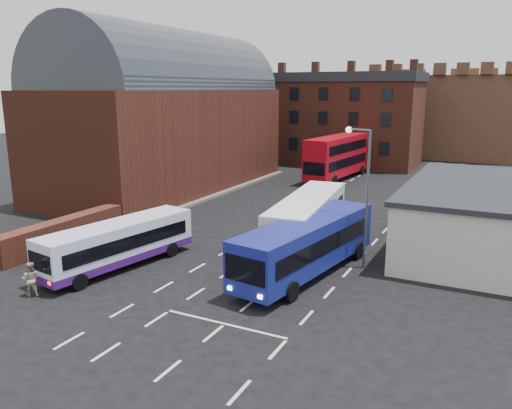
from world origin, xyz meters
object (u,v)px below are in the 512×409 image
at_px(street_lamp, 363,185).
at_px(pedestrian_beige, 31,279).
at_px(bus_white_inbound, 308,216).
at_px(pedestrian_red, 78,261).
at_px(bus_white_outbound, 119,241).
at_px(bus_blue, 307,243).
at_px(bus_red_double, 337,156).

height_order(street_lamp, pedestrian_beige, street_lamp).
xyz_separation_m(bus_white_inbound, pedestrian_red, (-9.07, -11.33, -0.98)).
bearing_deg(bus_white_inbound, street_lamp, 141.37).
xyz_separation_m(bus_white_outbound, street_lamp, (12.46, 6.36, 3.30)).
xyz_separation_m(bus_white_outbound, pedestrian_beige, (-1.11, -5.19, -0.68)).
bearing_deg(pedestrian_beige, street_lamp, -171.24).
bearing_deg(bus_blue, bus_white_inbound, -60.36).
bearing_deg(bus_white_outbound, bus_red_double, 95.72).
relative_size(bus_white_outbound, pedestrian_red, 5.47).
bearing_deg(bus_white_outbound, pedestrian_beige, -92.30).
xyz_separation_m(bus_red_double, pedestrian_red, (-3.28, -35.89, -1.69)).
bearing_deg(bus_red_double, bus_white_outbound, 91.31).
height_order(bus_red_double, street_lamp, street_lamp).
relative_size(street_lamp, pedestrian_beige, 4.56).
relative_size(bus_blue, pedestrian_beige, 6.62).
xyz_separation_m(bus_white_outbound, bus_red_double, (2.36, 33.62, 1.04)).
height_order(bus_white_inbound, bus_red_double, bus_red_double).
bearing_deg(bus_blue, bus_red_double, -66.28).
xyz_separation_m(street_lamp, pedestrian_red, (-13.37, -8.63, -3.95)).
xyz_separation_m(bus_blue, pedestrian_red, (-11.04, -6.07, -0.93)).
distance_m(bus_white_inbound, pedestrian_red, 14.55).
distance_m(bus_blue, bus_red_double, 30.82).
relative_size(bus_red_double, pedestrian_red, 6.83).
height_order(pedestrian_red, pedestrian_beige, pedestrian_red).
bearing_deg(pedestrian_beige, bus_blue, -172.96).
bearing_deg(pedestrian_beige, bus_white_inbound, -154.67).
xyz_separation_m(bus_blue, pedestrian_beige, (-11.24, -9.00, -0.96)).
relative_size(pedestrian_red, pedestrian_beige, 1.03).
xyz_separation_m(bus_white_inbound, pedestrian_beige, (-9.27, -14.25, -1.01)).
xyz_separation_m(bus_white_inbound, bus_blue, (1.97, -5.26, -0.05)).
distance_m(bus_white_outbound, bus_blue, 10.82).
bearing_deg(bus_blue, pedestrian_red, 37.93).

